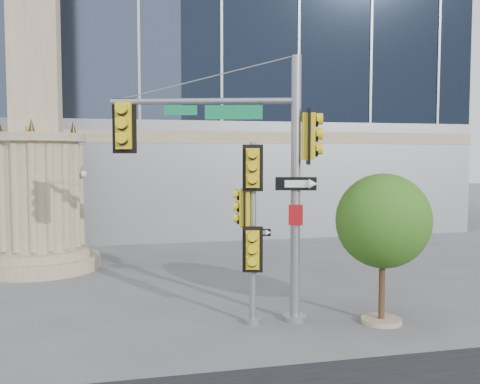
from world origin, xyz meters
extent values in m
plane|color=#545456|center=(0.00, 0.00, 0.00)|extent=(120.00, 120.00, 0.00)
cylinder|color=gray|center=(-6.00, 9.00, 0.25)|extent=(4.40, 4.40, 0.50)
cylinder|color=gray|center=(-6.00, 9.00, 0.65)|extent=(3.80, 3.80, 0.30)
cylinder|color=gray|center=(-6.00, 9.00, 2.80)|extent=(3.00, 3.00, 4.00)
cylinder|color=gray|center=(-6.00, 9.00, 4.95)|extent=(3.50, 3.50, 0.30)
cone|color=#472D14|center=(-4.70, 9.00, 5.35)|extent=(0.24, 0.24, 0.50)
cylinder|color=slate|center=(1.32, 0.80, 0.07)|extent=(0.63, 0.63, 0.14)
cylinder|color=slate|center=(1.32, 0.80, 3.40)|extent=(0.25, 0.25, 6.80)
cylinder|color=slate|center=(-0.96, 1.47, 5.67)|extent=(4.61, 1.49, 0.16)
cube|color=#0E7947|center=(-0.21, 1.23, 5.38)|extent=(1.43, 0.46, 0.36)
cube|color=yellow|center=(-2.92, 2.05, 5.04)|extent=(0.69, 0.48, 1.42)
cube|color=yellow|center=(1.63, 0.71, 4.76)|extent=(0.48, 0.69, 1.42)
cube|color=black|center=(1.28, 0.65, 3.57)|extent=(1.01, 0.33, 0.34)
cube|color=maroon|center=(1.28, 0.65, 2.78)|extent=(0.36, 0.13, 0.52)
cylinder|color=slate|center=(0.20, 0.82, 0.06)|extent=(0.44, 0.44, 0.11)
cylinder|color=slate|center=(0.20, 0.82, 2.31)|extent=(0.17, 0.17, 4.62)
cube|color=yellow|center=(0.14, 0.63, 3.98)|extent=(0.56, 0.39, 1.16)
cube|color=yellow|center=(0.00, 0.88, 2.96)|extent=(0.39, 0.56, 1.16)
cube|color=yellow|center=(0.14, 0.63, 1.94)|extent=(0.56, 0.39, 1.16)
cube|color=black|center=(0.33, 0.67, 2.36)|extent=(0.56, 0.18, 0.18)
cylinder|color=gray|center=(3.43, 0.11, 0.06)|extent=(1.03, 1.03, 0.11)
cylinder|color=#382314|center=(3.43, 0.11, 1.03)|extent=(0.16, 0.16, 2.06)
sphere|color=#246216|center=(3.43, 0.11, 2.63)|extent=(2.40, 2.40, 2.40)
sphere|color=#246216|center=(3.94, 0.40, 2.29)|extent=(1.49, 1.49, 1.49)
sphere|color=#246216|center=(3.02, -0.17, 2.35)|extent=(1.26, 1.26, 1.26)
camera|label=1|loc=(-3.16, -12.16, 4.28)|focal=40.00mm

